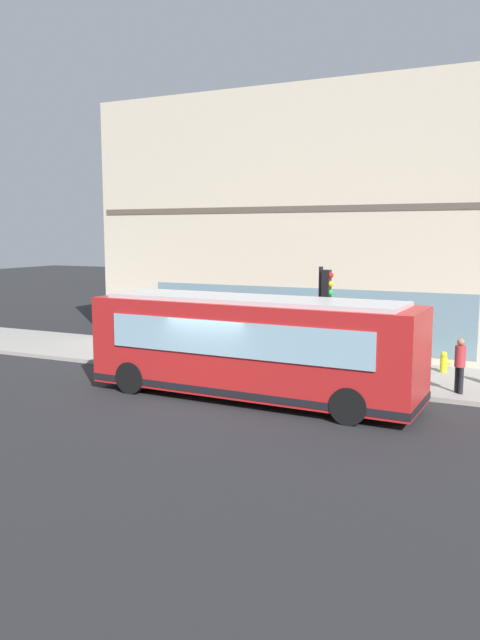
{
  "coord_description": "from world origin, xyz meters",
  "views": [
    {
      "loc": [
        -16.05,
        -8.47,
        4.93
      ],
      "look_at": [
        2.16,
        0.2,
        2.14
      ],
      "focal_mm": 35.09,
      "sensor_mm": 36.0,
      "label": 1
    }
  ],
  "objects": [
    {
      "name": "city_bus_nearside",
      "position": [
        0.66,
        -0.88,
        1.55
      ],
      "size": [
        2.89,
        10.12,
        3.07
      ],
      "color": "red",
      "rests_on": "ground"
    },
    {
      "name": "traffic_light_near_corner",
      "position": [
        3.22,
        -2.31,
        2.75
      ],
      "size": [
        0.32,
        0.49,
        3.73
      ],
      "color": "black",
      "rests_on": "sidewalk_curb"
    },
    {
      "name": "sidewalk_curb",
      "position": [
        4.98,
        0.0,
        0.07
      ],
      "size": [
        4.76,
        40.0,
        0.15
      ],
      "primitive_type": "cube",
      "color": "#9E9991",
      "rests_on": "ground"
    },
    {
      "name": "newspaper_vending_box",
      "position": [
        3.53,
        1.09,
        0.6
      ],
      "size": [
        0.44,
        0.42,
        0.9
      ],
      "color": "#197233",
      "rests_on": "sidewalk_curb"
    },
    {
      "name": "pedestrian_near_hydrant",
      "position": [
        5.67,
        5.0,
        1.03
      ],
      "size": [
        0.32,
        0.32,
        1.55
      ],
      "color": "#B23338",
      "rests_on": "sidewalk_curb"
    },
    {
      "name": "pedestrian_near_building_entrance",
      "position": [
        3.4,
        -6.53,
        1.11
      ],
      "size": [
        0.32,
        0.32,
        1.68
      ],
      "color": "black",
      "rests_on": "sidewalk_curb"
    },
    {
      "name": "ground",
      "position": [
        0.0,
        0.0,
        0.0
      ],
      "size": [
        120.0,
        120.0,
        0.0
      ],
      "primitive_type": "plane",
      "color": "#262628"
    },
    {
      "name": "building_corner",
      "position": [
        11.21,
        0.0,
        5.35
      ],
      "size": [
        7.76,
        19.15,
        10.71
      ],
      "color": "beige",
      "rests_on": "ground"
    },
    {
      "name": "fire_hydrant",
      "position": [
        6.2,
        -5.72,
        0.51
      ],
      "size": [
        0.35,
        0.35,
        0.74
      ],
      "color": "gold",
      "rests_on": "sidewalk_curb"
    },
    {
      "name": "pedestrian_by_light_pole",
      "position": [
        5.21,
        -2.19,
        1.17
      ],
      "size": [
        0.32,
        0.32,
        1.76
      ],
      "color": "#3359A5",
      "rests_on": "sidewalk_curb"
    }
  ]
}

